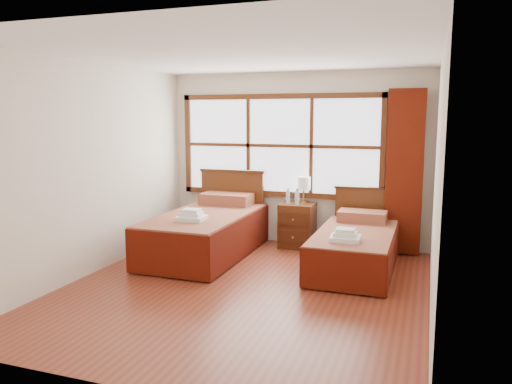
% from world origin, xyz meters
% --- Properties ---
extents(floor, '(4.50, 4.50, 0.00)m').
position_xyz_m(floor, '(0.00, 0.00, 0.00)').
color(floor, brown).
rests_on(floor, ground).
extents(ceiling, '(4.50, 4.50, 0.00)m').
position_xyz_m(ceiling, '(0.00, 0.00, 2.60)').
color(ceiling, white).
rests_on(ceiling, wall_back).
extents(wall_back, '(4.00, 0.00, 4.00)m').
position_xyz_m(wall_back, '(0.00, 2.25, 1.30)').
color(wall_back, silver).
rests_on(wall_back, floor).
extents(wall_left, '(0.00, 4.50, 4.50)m').
position_xyz_m(wall_left, '(-2.00, 0.00, 1.30)').
color(wall_left, silver).
rests_on(wall_left, floor).
extents(wall_right, '(0.00, 4.50, 4.50)m').
position_xyz_m(wall_right, '(2.00, 0.00, 1.30)').
color(wall_right, silver).
rests_on(wall_right, floor).
extents(window, '(3.16, 0.06, 1.56)m').
position_xyz_m(window, '(-0.25, 2.21, 1.50)').
color(window, white).
rests_on(window, wall_back).
extents(curtain, '(0.50, 0.16, 2.30)m').
position_xyz_m(curtain, '(1.60, 2.11, 1.17)').
color(curtain, '#5B1709').
rests_on(curtain, wall_back).
extents(bed_left, '(1.14, 2.22, 1.12)m').
position_xyz_m(bed_left, '(-1.00, 1.20, 0.34)').
color(bed_left, '#3E1E0D').
rests_on(bed_left, floor).
extents(bed_right, '(0.97, 1.99, 0.94)m').
position_xyz_m(bed_right, '(1.08, 1.20, 0.29)').
color(bed_right, '#3E1E0D').
rests_on(bed_right, floor).
extents(nightstand, '(0.50, 0.49, 0.66)m').
position_xyz_m(nightstand, '(0.10, 1.99, 0.33)').
color(nightstand, '#522912').
rests_on(nightstand, floor).
extents(towels_left, '(0.38, 0.34, 0.15)m').
position_xyz_m(towels_left, '(-0.99, 0.67, 0.66)').
color(towels_left, white).
rests_on(towels_left, bed_left).
extents(towels_right, '(0.36, 0.32, 0.15)m').
position_xyz_m(towels_right, '(1.03, 0.63, 0.56)').
color(towels_right, white).
rests_on(towels_right, bed_right).
extents(lamp, '(0.20, 0.20, 0.39)m').
position_xyz_m(lamp, '(0.16, 2.14, 0.94)').
color(lamp, '#B6803A').
rests_on(lamp, nightstand).
extents(bottle_near, '(0.06, 0.06, 0.23)m').
position_xyz_m(bottle_near, '(-0.04, 1.98, 0.77)').
color(bottle_near, silver).
rests_on(bottle_near, nightstand).
extents(bottle_far, '(0.06, 0.06, 0.24)m').
position_xyz_m(bottle_far, '(0.11, 1.92, 0.77)').
color(bottle_far, silver).
rests_on(bottle_far, nightstand).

